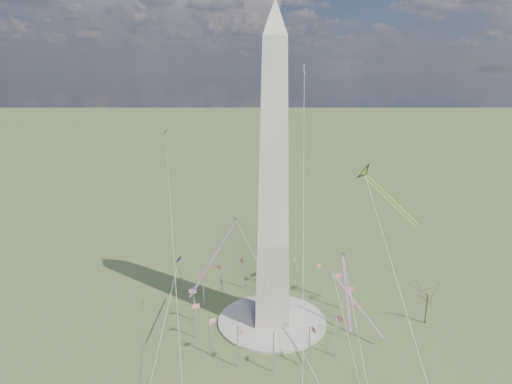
{
  "coord_description": "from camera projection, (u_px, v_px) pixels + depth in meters",
  "views": [
    {
      "loc": [
        -2.67,
        -135.73,
        81.67
      ],
      "look_at": [
        -5.34,
        0.0,
        45.01
      ],
      "focal_mm": 32.0,
      "sensor_mm": 36.0,
      "label": 1
    }
  ],
  "objects": [
    {
      "name": "plaza",
      "position": [
        272.0,
        321.0,
        152.14
      ],
      "size": [
        36.0,
        36.0,
        0.8
      ],
      "primitive_type": "cylinder",
      "color": "#B5ADA6",
      "rests_on": "ground"
    },
    {
      "name": "kite_streamer_mid",
      "position": [
        221.0,
        244.0,
        134.23
      ],
      "size": [
        12.8,
        21.82,
        16.56
      ],
      "rotation": [
        0.0,
        0.0,
        2.64
      ],
      "color": "#FF4628",
      "rests_on": "ground"
    },
    {
      "name": "flagpole_ring",
      "position": [
        272.0,
        302.0,
        150.35
      ],
      "size": [
        54.4,
        54.4,
        13.0
      ],
      "color": "white",
      "rests_on": "ground"
    },
    {
      "name": "kite_streamer_left",
      "position": [
        345.0,
        281.0,
        129.44
      ],
      "size": [
        1.96,
        20.76,
        14.25
      ],
      "rotation": [
        0.0,
        0.0,
        3.11
      ],
      "color": "#FF4628",
      "rests_on": "ground"
    },
    {
      "name": "kite_small_red",
      "position": [
        166.0,
        133.0,
        175.11
      ],
      "size": [
        1.57,
        2.28,
        4.77
      ],
      "rotation": [
        0.0,
        0.0,
        2.44
      ],
      "color": "red",
      "rests_on": "ground"
    },
    {
      "name": "kite_small_white",
      "position": [
        304.0,
        67.0,
        176.71
      ],
      "size": [
        1.34,
        1.93,
        4.04
      ],
      "rotation": [
        0.0,
        0.0,
        2.42
      ],
      "color": "white",
      "rests_on": "ground"
    },
    {
      "name": "kite_streamer_right",
      "position": [
        349.0,
        293.0,
        145.93
      ],
      "size": [
        14.99,
        18.04,
        15.23
      ],
      "rotation": [
        0.0,
        0.0,
        3.82
      ],
      "color": "#FF4628",
      "rests_on": "ground"
    },
    {
      "name": "kite_delta_black",
      "position": [
        367.0,
        175.0,
        149.74
      ],
      "size": [
        19.27,
        17.5,
        17.51
      ],
      "rotation": [
        0.0,
        0.0,
        4.01
      ],
      "color": "black",
      "rests_on": "ground"
    },
    {
      "name": "washington_monument",
      "position": [
        273.0,
        183.0,
        139.75
      ],
      "size": [
        15.56,
        15.56,
        100.0
      ],
      "color": "#B9B09B",
      "rests_on": "plaza"
    },
    {
      "name": "ground",
      "position": [
        272.0,
        322.0,
        152.25
      ],
      "size": [
        2000.0,
        2000.0,
        0.0
      ],
      "primitive_type": "plane",
      "color": "#4C592C",
      "rests_on": "ground"
    },
    {
      "name": "tree_near",
      "position": [
        428.0,
        293.0,
        148.83
      ],
      "size": [
        8.92,
        8.92,
        15.62
      ],
      "color": "#473A2B",
      "rests_on": "ground"
    },
    {
      "name": "kite_diamond_purple",
      "position": [
        179.0,
        262.0,
        148.85
      ],
      "size": [
        1.75,
        2.84,
        9.05
      ],
      "rotation": [
        0.0,
        0.0,
        2.72
      ],
      "color": "navy",
      "rests_on": "ground"
    }
  ]
}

